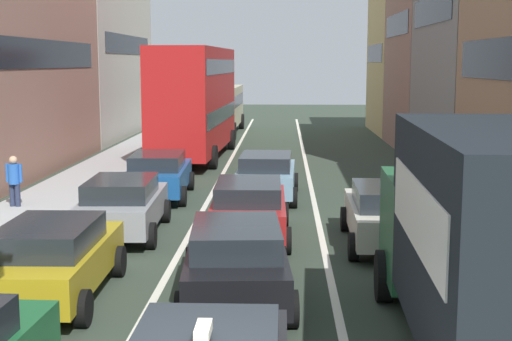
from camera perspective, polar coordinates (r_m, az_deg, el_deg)
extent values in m
cube|color=#A2A2A2|center=(28.22, -13.08, -0.61)|extent=(2.60, 64.00, 0.14)
cube|color=silver|center=(27.34, -2.92, -0.82)|extent=(0.16, 60.00, 0.01)
cube|color=silver|center=(27.25, 4.22, -0.86)|extent=(0.16, 60.00, 0.01)
cube|color=black|center=(30.31, -15.68, 8.76)|extent=(0.02, 11.73, 1.10)
cube|color=#B2ADA3|center=(45.37, -14.26, 8.89)|extent=(7.00, 14.57, 9.90)
cube|color=black|center=(44.52, -9.88, 9.67)|extent=(0.02, 11.73, 1.10)
cube|color=tan|center=(47.37, 13.52, 8.35)|extent=(7.00, 8.70, 9.01)
cube|color=black|center=(46.82, 9.26, 9.02)|extent=(0.02, 7.04, 1.10)
cube|color=#936B5B|center=(38.80, 16.13, 10.07)|extent=(7.00, 8.70, 11.43)
cube|color=black|center=(38.14, 10.94, 11.14)|extent=(0.02, 7.04, 1.10)
cube|color=black|center=(29.49, 13.57, 12.12)|extent=(0.02, 7.04, 1.10)
cube|color=black|center=(20.86, 18.14, 8.30)|extent=(0.02, 7.04, 1.10)
cube|color=#1E5933|center=(13.75, 15.12, -4.35)|extent=(2.49, 2.49, 1.90)
cube|color=black|center=(14.84, 14.31, -1.89)|extent=(2.02, 0.10, 0.70)
cube|color=black|center=(10.01, 19.28, -4.89)|extent=(2.60, 5.52, 2.80)
cube|color=white|center=(9.71, 12.41, -3.33)|extent=(0.19, 4.48, 0.90)
cylinder|color=black|center=(13.89, 9.99, -8.11)|extent=(0.33, 0.97, 0.96)
cube|color=#F2EACC|center=(7.91, -4.16, -12.38)|extent=(0.16, 0.44, 0.12)
cube|color=black|center=(13.69, -1.55, -7.40)|extent=(2.09, 4.41, 0.70)
cube|color=#1E2328|center=(13.35, -1.56, -5.33)|extent=(1.74, 2.51, 0.52)
cylinder|color=black|center=(15.21, -5.06, -7.17)|extent=(0.26, 0.65, 0.64)
cylinder|color=black|center=(15.22, 1.93, -7.14)|extent=(0.26, 0.65, 0.64)
cylinder|color=black|center=(12.43, -5.84, -10.80)|extent=(0.26, 0.65, 0.64)
cylinder|color=black|center=(12.43, 2.80, -10.76)|extent=(0.26, 0.65, 0.64)
cube|color=#B29319|center=(14.27, -15.59, -7.05)|extent=(1.88, 4.33, 0.70)
cube|color=#1E2328|center=(13.95, -15.91, -5.05)|extent=(1.63, 2.44, 0.52)
cylinder|color=black|center=(15.98, -17.22, -6.76)|extent=(0.23, 0.64, 0.64)
cylinder|color=black|center=(15.51, -10.70, -6.98)|extent=(0.23, 0.64, 0.64)
cylinder|color=black|center=(12.79, -13.40, -10.44)|extent=(0.23, 0.64, 0.64)
cube|color=#A51E1E|center=(18.32, -0.56, -3.32)|extent=(1.88, 4.33, 0.70)
cube|color=#1E2328|center=(18.02, -0.58, -1.70)|extent=(1.63, 2.44, 0.52)
cylinder|color=black|center=(19.87, -3.09, -3.43)|extent=(0.23, 0.64, 0.64)
cylinder|color=black|center=(19.82, 2.24, -3.45)|extent=(0.23, 0.64, 0.64)
cylinder|color=black|center=(17.03, -3.82, -5.45)|extent=(0.23, 0.64, 0.64)
cylinder|color=black|center=(16.97, 2.41, -5.49)|extent=(0.23, 0.64, 0.64)
cube|color=gray|center=(19.07, -10.36, -2.99)|extent=(1.97, 4.37, 0.70)
cube|color=#1E2328|center=(18.77, -10.52, -1.43)|extent=(1.68, 2.47, 0.52)
cylinder|color=black|center=(20.72, -12.13, -3.11)|extent=(0.25, 0.65, 0.64)
cylinder|color=black|center=(20.42, -7.07, -3.16)|extent=(0.25, 0.65, 0.64)
cylinder|color=black|center=(17.94, -14.06, -4.98)|extent=(0.25, 0.65, 0.64)
cylinder|color=black|center=(17.59, -8.21, -5.07)|extent=(0.25, 0.65, 0.64)
cube|color=#759EB7|center=(23.67, 0.80, -0.63)|extent=(1.91, 4.35, 0.70)
cube|color=#1E2328|center=(23.39, 0.78, 0.65)|extent=(1.65, 2.45, 0.52)
cylinder|color=black|center=(25.23, -1.12, -0.87)|extent=(0.24, 0.65, 0.64)
cylinder|color=black|center=(25.15, 3.07, -0.91)|extent=(0.24, 0.65, 0.64)
cylinder|color=black|center=(22.36, -1.74, -2.08)|extent=(0.24, 0.65, 0.64)
cylinder|color=black|center=(22.27, 2.98, -2.13)|extent=(0.24, 0.65, 0.64)
cube|color=#194C8C|center=(24.06, -7.63, -0.56)|extent=(1.98, 4.37, 0.70)
cube|color=#1E2328|center=(23.78, -7.72, 0.70)|extent=(1.69, 2.47, 0.52)
cylinder|color=black|center=(25.67, -9.23, -0.81)|extent=(0.25, 0.65, 0.64)
cylinder|color=black|center=(25.45, -5.14, -0.82)|extent=(0.25, 0.65, 0.64)
cylinder|color=black|center=(22.83, -10.37, -2.00)|extent=(0.25, 0.65, 0.64)
cylinder|color=black|center=(22.58, -5.76, -2.02)|extent=(0.25, 0.65, 0.64)
cube|color=beige|center=(17.98, 10.23, -3.68)|extent=(1.88, 4.33, 0.70)
cube|color=#1E2328|center=(17.67, 10.36, -2.04)|extent=(1.63, 2.44, 0.52)
cylinder|color=black|center=(19.39, 6.98, -3.78)|extent=(0.23, 0.64, 0.64)
cylinder|color=black|center=(19.59, 12.37, -3.79)|extent=(0.23, 0.64, 0.64)
cylinder|color=black|center=(16.55, 7.63, -5.93)|extent=(0.23, 0.64, 0.64)
cylinder|color=black|center=(16.79, 13.94, -5.89)|extent=(0.23, 0.64, 0.64)
cube|color=#B21919|center=(33.53, -4.78, 3.80)|extent=(2.90, 10.59, 2.40)
cube|color=black|center=(33.50, -4.79, 4.41)|extent=(2.91, 9.96, 0.70)
cube|color=#B21919|center=(33.42, -4.83, 7.70)|extent=(2.90, 10.59, 2.16)
cube|color=black|center=(33.42, -4.83, 8.11)|extent=(2.91, 9.96, 0.64)
cylinder|color=black|center=(37.56, -5.73, 2.45)|extent=(0.34, 1.01, 1.00)
cylinder|color=black|center=(37.21, -1.93, 2.43)|extent=(0.34, 1.01, 1.00)
cylinder|color=black|center=(30.81, -7.98, 1.09)|extent=(0.34, 1.01, 1.00)
cylinder|color=black|center=(30.37, -3.37, 1.05)|extent=(0.34, 1.01, 1.00)
cube|color=#BFB793|center=(45.02, -3.07, 5.00)|extent=(2.62, 10.53, 2.40)
cube|color=black|center=(45.00, -3.07, 5.46)|extent=(2.64, 9.90, 0.70)
cylinder|color=black|center=(48.99, -4.06, 3.87)|extent=(0.31, 1.00, 1.00)
cylinder|color=black|center=(48.75, -1.13, 3.86)|extent=(0.31, 1.00, 1.00)
cylinder|color=black|center=(42.14, -5.19, 3.11)|extent=(0.31, 1.00, 1.00)
cylinder|color=black|center=(41.87, -1.79, 3.10)|extent=(0.31, 1.00, 1.00)
cylinder|color=#262D47|center=(22.99, -18.53, -2.00)|extent=(0.16, 0.16, 0.82)
cylinder|color=#262D47|center=(22.90, -18.14, -2.02)|extent=(0.16, 0.16, 0.82)
cylinder|color=#2659B2|center=(22.83, -18.42, -0.26)|extent=(0.34, 0.34, 0.60)
sphere|color=tan|center=(22.78, -18.47, 0.79)|extent=(0.24, 0.24, 0.24)
cylinder|color=#2659B2|center=(22.94, -18.89, -0.16)|extent=(0.10, 0.10, 0.55)
cylinder|color=#2659B2|center=(22.72, -17.95, -0.20)|extent=(0.10, 0.10, 0.55)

